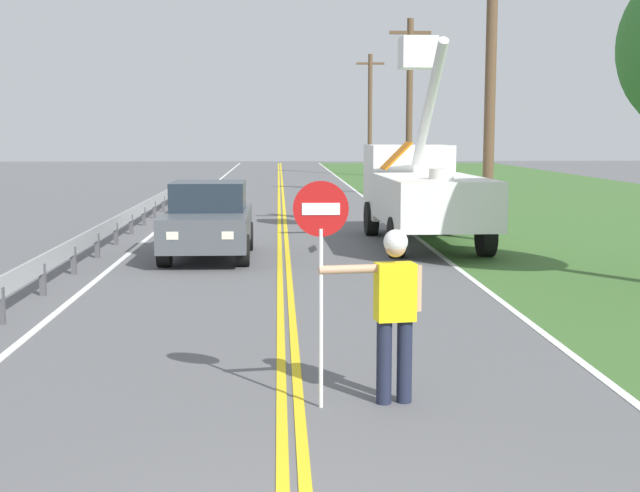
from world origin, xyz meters
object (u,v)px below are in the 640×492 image
at_px(flagger_worker, 394,305).
at_px(oncoming_sedan_nearest, 208,221).
at_px(utility_pole_near, 490,83).
at_px(utility_pole_far, 370,112).
at_px(utility_pole_mid, 409,104).
at_px(utility_bucket_truck, 421,188).
at_px(stop_sign_paddle, 321,243).

bearing_deg(flagger_worker, oncoming_sedan_nearest, 104.41).
xyz_separation_m(flagger_worker, oncoming_sedan_nearest, (-2.76, 10.75, -0.21)).
relative_size(utility_pole_near, utility_pole_far, 0.99).
xyz_separation_m(utility_pole_near, utility_pole_mid, (0.31, 15.86, -0.04)).
height_order(utility_bucket_truck, oncoming_sedan_nearest, utility_bucket_truck).
bearing_deg(utility_pole_mid, utility_pole_far, 89.28).
bearing_deg(utility_bucket_truck, flagger_worker, -100.47).
bearing_deg(utility_bucket_truck, utility_pole_far, 86.14).
distance_m(stop_sign_paddle, utility_bucket_truck, 13.66).
relative_size(stop_sign_paddle, utility_pole_far, 0.30).
relative_size(utility_bucket_truck, oncoming_sedan_nearest, 1.67).
relative_size(oncoming_sedan_nearest, utility_pole_far, 0.53).
relative_size(oncoming_sedan_nearest, utility_pole_mid, 0.54).
distance_m(flagger_worker, utility_pole_mid, 29.89).
distance_m(utility_pole_near, utility_pole_far, 34.51).
bearing_deg(oncoming_sedan_nearest, utility_pole_near, 21.65).
bearing_deg(stop_sign_paddle, oncoming_sedan_nearest, 100.44).
relative_size(flagger_worker, utility_pole_near, 0.24).
distance_m(flagger_worker, utility_pole_far, 48.37).
bearing_deg(utility_bucket_truck, oncoming_sedan_nearest, -155.10).
relative_size(utility_bucket_truck, utility_pole_near, 0.88).
xyz_separation_m(stop_sign_paddle, utility_bucket_truck, (3.19, 13.27, -0.30)).
height_order(stop_sign_paddle, utility_pole_mid, utility_pole_mid).
bearing_deg(stop_sign_paddle, utility_pole_far, 83.43).
xyz_separation_m(flagger_worker, utility_pole_near, (4.24, 13.53, 3.01)).
bearing_deg(utility_pole_near, utility_bucket_truck, -168.51).
height_order(stop_sign_paddle, utility_pole_far, utility_pole_far).
bearing_deg(oncoming_sedan_nearest, flagger_worker, -75.59).
relative_size(stop_sign_paddle, utility_bucket_truck, 0.34).
distance_m(oncoming_sedan_nearest, utility_pole_mid, 20.28).
bearing_deg(utility_pole_near, utility_pole_far, 89.09).
height_order(utility_pole_near, utility_pole_mid, utility_pole_near).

